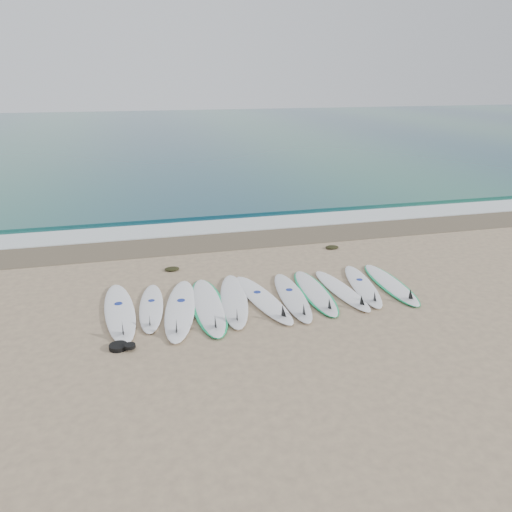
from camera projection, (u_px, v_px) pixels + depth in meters
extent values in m
plane|color=#9E8667|center=(263.00, 299.00, 10.73)|extent=(120.00, 120.00, 0.00)
cube|color=#1A5354|center=(158.00, 134.00, 40.30)|extent=(120.00, 55.00, 0.03)
cube|color=brown|center=(226.00, 241.00, 14.46)|extent=(120.00, 1.80, 0.01)
cube|color=silver|center=(217.00, 227.00, 15.73)|extent=(120.00, 1.40, 0.04)
cube|color=#1A5354|center=(210.00, 214.00, 17.08)|extent=(120.00, 1.00, 0.10)
ellipsoid|color=white|center=(120.00, 311.00, 10.05)|extent=(0.78, 2.89, 0.09)
cone|color=black|center=(123.00, 327.00, 9.06)|extent=(0.26, 0.32, 0.30)
cylinder|color=navy|center=(118.00, 304.00, 10.28)|extent=(0.18, 0.18, 0.01)
ellipsoid|color=white|center=(151.00, 307.00, 10.26)|extent=(0.67, 2.37, 0.08)
cone|color=black|center=(150.00, 320.00, 9.43)|extent=(0.22, 0.26, 0.25)
cylinder|color=navy|center=(151.00, 301.00, 10.46)|extent=(0.15, 0.15, 0.01)
ellipsoid|color=white|center=(180.00, 308.00, 10.18)|extent=(1.08, 2.95, 0.09)
cone|color=black|center=(176.00, 325.00, 9.13)|extent=(0.29, 0.35, 0.31)
cylinder|color=navy|center=(181.00, 300.00, 10.42)|extent=(0.19, 0.19, 0.01)
ellipsoid|color=white|center=(208.00, 305.00, 10.31)|extent=(0.68, 2.83, 0.09)
ellipsoid|color=#0DB965|center=(208.00, 306.00, 10.31)|extent=(0.77, 2.86, 0.07)
cone|color=black|center=(215.00, 321.00, 9.31)|extent=(0.25, 0.31, 0.30)
ellipsoid|color=white|center=(234.00, 299.00, 10.59)|extent=(0.96, 2.78, 0.09)
cone|color=black|center=(237.00, 314.00, 9.60)|extent=(0.27, 0.32, 0.29)
ellipsoid|color=white|center=(262.00, 298.00, 10.63)|extent=(1.00, 2.73, 0.09)
cone|color=black|center=(283.00, 311.00, 9.74)|extent=(0.27, 0.32, 0.29)
cylinder|color=navy|center=(257.00, 292.00, 10.84)|extent=(0.18, 0.18, 0.01)
ellipsoid|color=silver|center=(292.00, 296.00, 10.75)|extent=(0.72, 2.62, 0.08)
cone|color=black|center=(304.00, 309.00, 9.82)|extent=(0.24, 0.29, 0.28)
cylinder|color=navy|center=(289.00, 290.00, 10.96)|extent=(0.16, 0.16, 0.01)
ellipsoid|color=white|center=(315.00, 292.00, 10.96)|extent=(0.63, 2.53, 0.08)
ellipsoid|color=#0DB965|center=(315.00, 292.00, 10.96)|extent=(0.71, 2.55, 0.06)
cone|color=black|center=(329.00, 303.00, 10.07)|extent=(0.22, 0.28, 0.27)
ellipsoid|color=white|center=(341.00, 290.00, 11.07)|extent=(0.69, 2.40, 0.08)
cone|color=black|center=(362.00, 300.00, 10.25)|extent=(0.22, 0.27, 0.25)
ellipsoid|color=white|center=(362.00, 285.00, 11.31)|extent=(0.91, 2.50, 0.08)
cone|color=black|center=(375.00, 296.00, 10.42)|extent=(0.25, 0.29, 0.26)
cylinder|color=navy|center=(360.00, 280.00, 11.51)|extent=(0.16, 0.16, 0.01)
ellipsoid|color=white|center=(390.00, 284.00, 11.39)|extent=(0.60, 2.49, 0.08)
ellipsoid|color=#0DB965|center=(390.00, 284.00, 11.39)|extent=(0.69, 2.51, 0.06)
cone|color=black|center=(411.00, 294.00, 10.51)|extent=(0.22, 0.27, 0.26)
ellipsoid|color=black|center=(172.00, 269.00, 12.27)|extent=(0.36, 0.28, 0.07)
ellipsoid|color=black|center=(332.00, 247.00, 13.81)|extent=(0.37, 0.29, 0.07)
cylinder|color=black|center=(118.00, 347.00, 8.77)|extent=(0.32, 0.32, 0.08)
cylinder|color=black|center=(130.00, 346.00, 8.71)|extent=(0.20, 0.20, 0.06)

